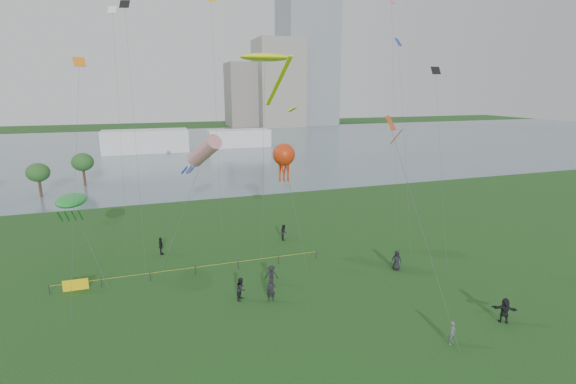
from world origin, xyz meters
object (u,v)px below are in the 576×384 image
object	(u,v)px
kite_flyer	(452,333)
kite_octopus	(284,155)
fence	(125,279)
kite_stingray	(265,58)

from	to	relation	value
kite_flyer	kite_octopus	bearing A→B (deg)	73.90
fence	kite_stingray	distance (m)	23.84
kite_stingray	kite_octopus	world-z (taller)	kite_stingray
fence	kite_stingray	bearing A→B (deg)	14.13
fence	kite_flyer	xyz separation A→B (m)	(21.27, -16.34, 0.27)
fence	kite_octopus	distance (m)	19.65
kite_flyer	kite_octopus	distance (m)	24.03
kite_flyer	kite_stingray	bearing A→B (deg)	81.46
kite_stingray	kite_octopus	xyz separation A→B (m)	(2.43, 1.87, -9.68)
kite_flyer	kite_stingray	size ratio (longest dim) A/B	0.08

